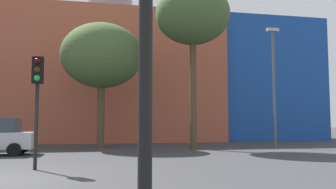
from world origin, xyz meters
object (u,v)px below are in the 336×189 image
(street_lamp, at_px, (274,79))
(bare_tree_2, at_px, (193,16))
(traffic_light_island, at_px, (37,86))
(bare_tree_1, at_px, (102,56))

(street_lamp, bearing_deg, bare_tree_2, -176.46)
(traffic_light_island, height_order, street_lamp, street_lamp)
(traffic_light_island, bearing_deg, bare_tree_1, 167.36)
(street_lamp, bearing_deg, bare_tree_1, 171.62)
(traffic_light_island, distance_m, bare_tree_2, 12.32)
(traffic_light_island, relative_size, street_lamp, 0.49)
(traffic_light_island, relative_size, bare_tree_1, 0.48)
(bare_tree_1, bearing_deg, traffic_light_island, -102.44)
(traffic_light_island, xyz_separation_m, bare_tree_2, (7.62, 8.09, 5.32))
(traffic_light_island, height_order, bare_tree_1, bare_tree_1)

